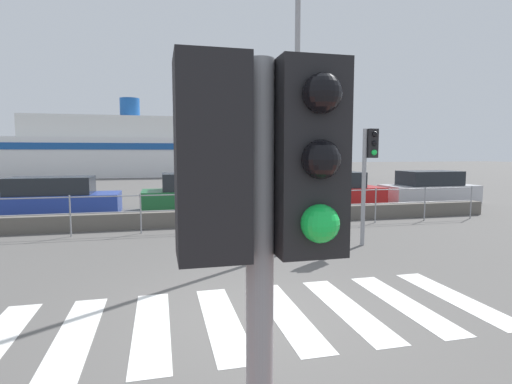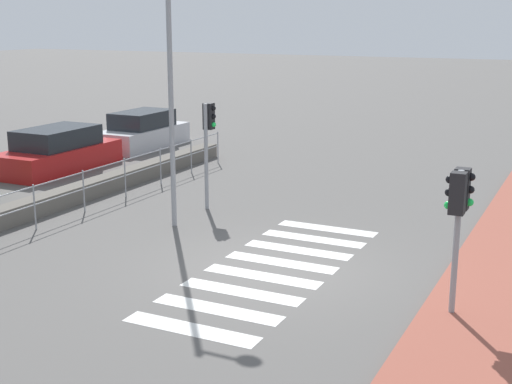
# 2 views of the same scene
# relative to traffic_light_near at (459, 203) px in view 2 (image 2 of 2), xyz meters

# --- Properties ---
(ground_plane) EXTENTS (160.00, 160.00, 0.00)m
(ground_plane) POSITION_rel_traffic_light_near_xyz_m (0.92, 3.70, -2.00)
(ground_plane) COLOR #565451
(sidewalk_brick) EXTENTS (24.00, 1.80, 0.12)m
(sidewalk_brick) POSITION_rel_traffic_light_near_xyz_m (0.92, -0.40, -1.94)
(sidewalk_brick) COLOR #934C3D
(sidewalk_brick) RESTS_ON ground_plane
(crosswalk) EXTENTS (6.75, 2.40, 0.01)m
(crosswalk) POSITION_rel_traffic_light_near_xyz_m (0.87, 3.70, -1.99)
(crosswalk) COLOR silver
(crosswalk) RESTS_ON ground_plane
(seawall) EXTENTS (19.86, 0.55, 0.46)m
(seawall) POSITION_rel_traffic_light_near_xyz_m (0.92, 10.78, -1.76)
(seawall) COLOR #605B54
(seawall) RESTS_ON ground_plane
(harbor_fence) EXTENTS (17.91, 0.04, 1.10)m
(harbor_fence) POSITION_rel_traffic_light_near_xyz_m (0.92, 9.91, -1.27)
(harbor_fence) COLOR gray
(harbor_fence) RESTS_ON ground_plane
(traffic_light_near) EXTENTS (0.58, 0.41, 2.54)m
(traffic_light_near) POSITION_rel_traffic_light_near_xyz_m (0.00, 0.00, 0.00)
(traffic_light_near) COLOR gray
(traffic_light_near) RESTS_ON ground_plane
(traffic_light_far) EXTENTS (0.34, 0.32, 2.77)m
(traffic_light_far) POSITION_rel_traffic_light_near_xyz_m (4.47, 7.19, 0.04)
(traffic_light_far) COLOR gray
(traffic_light_far) RESTS_ON ground_plane
(streetlamp) EXTENTS (0.32, 1.13, 6.79)m
(streetlamp) POSITION_rel_traffic_light_near_xyz_m (2.64, 6.94, 2.15)
(streetlamp) COLOR gray
(streetlamp) RESTS_ON ground_plane
(parked_car_red) EXTENTS (4.46, 1.89, 1.41)m
(parked_car_red) POSITION_rel_traffic_light_near_xyz_m (6.51, 14.09, -1.39)
(parked_car_red) COLOR #B21919
(parked_car_red) RESTS_ON ground_plane
(parked_car_silver) EXTENTS (4.16, 1.74, 1.40)m
(parked_car_silver) POSITION_rel_traffic_light_near_xyz_m (11.36, 14.09, -1.40)
(parked_car_silver) COLOR #BCBCC1
(parked_car_silver) RESTS_ON ground_plane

